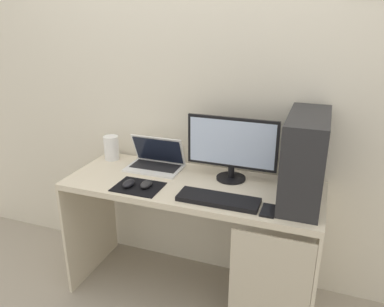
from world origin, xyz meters
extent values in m
plane|color=#9E9384|center=(0.00, 0.00, 0.00)|extent=(8.00, 8.00, 0.00)
cube|color=beige|center=(0.00, 0.32, 1.30)|extent=(4.00, 0.04, 2.60)
cube|color=beige|center=(0.00, 0.00, 0.74)|extent=(1.45, 0.56, 0.03)
cube|color=beige|center=(-0.71, 0.00, 0.36)|extent=(0.02, 0.56, 0.72)
cube|color=beige|center=(0.71, 0.00, 0.36)|extent=(0.02, 0.56, 0.72)
cube|color=beige|center=(0.50, -0.27, 0.40)|extent=(0.40, 0.01, 0.58)
cube|color=#232326|center=(0.59, 0.02, 0.98)|extent=(0.20, 0.49, 0.45)
cylinder|color=black|center=(0.19, 0.13, 0.76)|extent=(0.17, 0.17, 0.01)
cylinder|color=black|center=(0.19, 0.13, 0.80)|extent=(0.04, 0.04, 0.07)
cube|color=black|center=(0.19, 0.12, 0.98)|extent=(0.52, 0.02, 0.29)
cube|color=#B2C6EA|center=(0.19, 0.11, 0.98)|extent=(0.49, 0.00, 0.26)
cube|color=white|center=(-0.29, 0.11, 0.76)|extent=(0.34, 0.21, 0.01)
cube|color=black|center=(-0.29, 0.13, 0.77)|extent=(0.30, 0.13, 0.00)
cube|color=white|center=(-0.29, 0.18, 0.86)|extent=(0.34, 0.08, 0.19)
cube|color=black|center=(-0.29, 0.17, 0.86)|extent=(0.31, 0.07, 0.16)
cylinder|color=white|center=(-0.62, 0.17, 0.83)|extent=(0.10, 0.10, 0.16)
cube|color=black|center=(0.20, -0.16, 0.77)|extent=(0.42, 0.14, 0.02)
cube|color=black|center=(-0.26, -0.15, 0.76)|extent=(0.26, 0.20, 0.00)
ellipsoid|color=#232326|center=(-0.22, -0.14, 0.78)|extent=(0.06, 0.10, 0.03)
ellipsoid|color=black|center=(-0.31, -0.17, 0.78)|extent=(0.06, 0.10, 0.03)
cube|color=black|center=(0.46, -0.17, 0.76)|extent=(0.07, 0.13, 0.01)
camera|label=1|loc=(0.66, -1.81, 1.66)|focal=35.04mm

